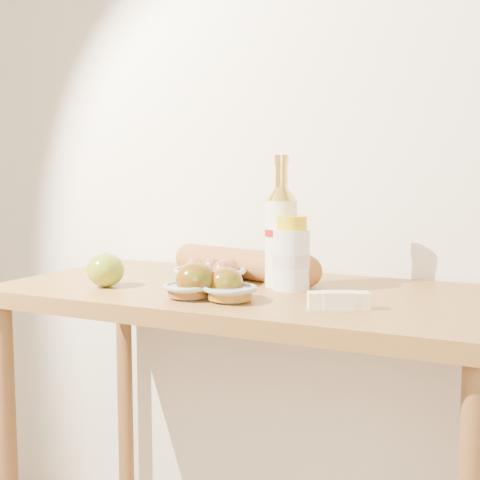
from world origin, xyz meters
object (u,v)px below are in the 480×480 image
Objects in this scene: bourbon_bottle at (281,234)px; baguette at (243,264)px; egg_bowl at (210,274)px; table at (245,337)px; cream_bottle at (291,256)px.

bourbon_bottle is 0.17m from baguette.
egg_bowl is 0.12m from baguette.
egg_bowl is (-0.10, 0.00, 0.15)m from table.
cream_bottle is 0.20m from baguette.
bourbon_bottle reaches higher than baguette.
table is 0.27m from bourbon_bottle.
bourbon_bottle is (0.07, 0.06, 0.25)m from table.
egg_bowl is at bearing 168.82° from cream_bottle.
table is 3.71× the size of bourbon_bottle.
table is at bearing -1.64° from egg_bowl.
cream_bottle is at bearing 11.91° from table.
egg_bowl is (-0.21, -0.02, -0.06)m from cream_bottle.
egg_bowl reaches higher than table.
cream_bottle reaches higher than table.
bourbon_bottle is at bearing 37.62° from table.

